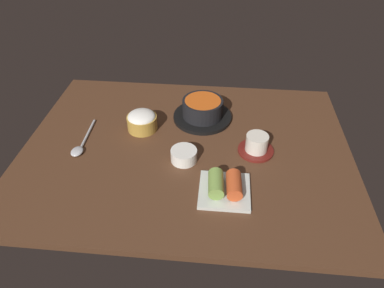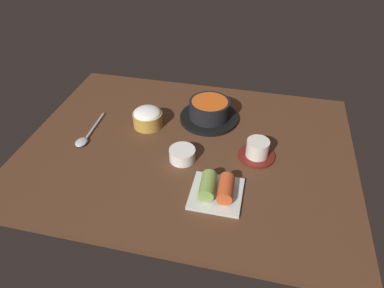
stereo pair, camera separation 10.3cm
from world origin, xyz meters
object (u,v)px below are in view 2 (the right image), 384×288
object	(u,v)px
banchan_cup_center	(181,154)
kimchi_plate	(217,190)
tea_cup_with_saucer	(257,150)
stone_pot	(209,111)
rice_bowl	(148,117)
spoon	(86,137)

from	to	relation	value
banchan_cup_center	kimchi_plate	size ratio (longest dim) A/B	0.57
tea_cup_with_saucer	banchan_cup_center	size ratio (longest dim) A/B	1.40
tea_cup_with_saucer	banchan_cup_center	xyz separation A→B (cm)	(-21.57, -6.10, -0.63)
stone_pot	banchan_cup_center	world-z (taller)	stone_pot
stone_pot	kimchi_plate	xyz separation A→B (cm)	(8.28, -33.69, -1.26)
banchan_cup_center	tea_cup_with_saucer	bearing A→B (deg)	15.80
stone_pot	kimchi_plate	world-z (taller)	stone_pot
stone_pot	kimchi_plate	size ratio (longest dim) A/B	1.47
banchan_cup_center	kimchi_plate	xyz separation A→B (cm)	(12.55, -11.70, 0.04)
stone_pot	rice_bowl	distance (cm)	20.66
banchan_cup_center	spoon	world-z (taller)	banchan_cup_center
banchan_cup_center	rice_bowl	bearing A→B (deg)	136.45
banchan_cup_center	kimchi_plate	distance (cm)	17.16
spoon	stone_pot	bearing A→B (deg)	28.10
kimchi_plate	banchan_cup_center	bearing A→B (deg)	137.00
kimchi_plate	spoon	size ratio (longest dim) A/B	0.71
stone_pot	spoon	distance (cm)	41.00
tea_cup_with_saucer	banchan_cup_center	bearing A→B (deg)	-164.20
stone_pot	spoon	size ratio (longest dim) A/B	1.05
tea_cup_with_saucer	spoon	world-z (taller)	tea_cup_with_saucer
tea_cup_with_saucer	kimchi_plate	bearing A→B (deg)	-116.86
rice_bowl	banchan_cup_center	bearing A→B (deg)	-43.55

